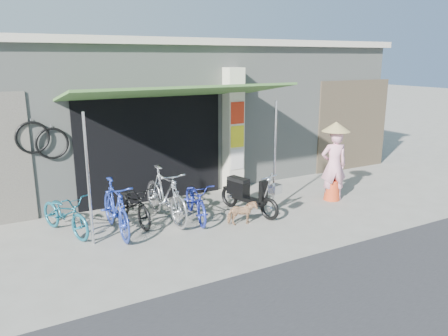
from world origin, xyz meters
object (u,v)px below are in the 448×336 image
bike_blue (116,208)px  bike_black (133,204)px  bike_silver (165,195)px  bike_navy (196,200)px  street_dog (242,213)px  bike_teal (65,213)px  nun (334,162)px  moped (247,194)px

bike_blue → bike_black: bearing=39.6°
bike_silver → bike_navy: bearing=-25.6°
bike_navy → bike_silver: bearing=169.9°
bike_blue → street_dog: bearing=-18.4°
bike_teal → bike_black: (1.29, -0.07, -0.01)m
bike_blue → nun: (4.95, -0.43, 0.39)m
street_dog → moped: 0.74m
bike_navy → bike_blue: bearing=-170.0°
bike_teal → nun: 5.87m
bike_navy → nun: bearing=4.1°
bike_black → street_dog: size_ratio=2.64×
bike_blue → moped: 2.76m
bike_navy → moped: 1.13m
bike_blue → street_dog: (2.28, -0.77, -0.27)m
bike_blue → bike_navy: bike_blue is taller
bike_black → moped: bearing=-21.2°
bike_blue → bike_navy: 1.64m
bike_navy → nun: nun is taller
bike_teal → bike_silver: bike_silver is taller
street_dog → nun: nun is taller
bike_silver → moped: 1.74m
bike_blue → bike_navy: bearing=-0.7°
bike_black → bike_teal: bearing=170.0°
bike_silver → street_dog: size_ratio=3.16×
bike_black → nun: bearing=-16.9°
bike_blue → nun: bearing=-4.6°
bike_teal → bike_navy: (2.47, -0.47, 0.00)m
bike_black → street_dog: 2.17m
moped → street_dog: bearing=-145.7°
bike_teal → bike_blue: (0.84, -0.44, 0.11)m
bike_black → bike_silver: bearing=-22.8°
moped → bike_blue: bearing=159.9°
bike_blue → bike_silver: bike_silver is taller
bike_navy → moped: size_ratio=0.98×
street_dog → bike_black: bearing=70.1°
nun → bike_navy: bearing=15.0°
bike_teal → street_dog: bike_teal is taller
bike_teal → bike_silver: (1.90, -0.25, 0.14)m
bike_teal → bike_navy: 2.52m
bike_teal → bike_blue: size_ratio=0.91×
bike_teal → moped: 3.65m
moped → nun: size_ratio=0.87×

